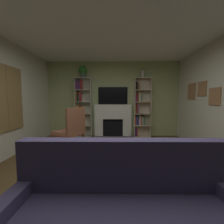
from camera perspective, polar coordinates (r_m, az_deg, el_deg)
ground_plane at (r=2.75m, az=-0.50°, el=-23.92°), size 7.06×7.06×0.00m
wall_back_accent at (r=5.38m, az=0.36°, el=4.92°), size 4.78×0.06×2.65m
ceiling at (r=2.77m, az=-0.56°, el=34.33°), size 4.78×6.01×0.06m
fireplace at (r=5.30m, az=0.34°, el=-3.03°), size 1.39×0.49×1.14m
tv at (r=5.32m, az=0.35°, el=6.25°), size 1.03×0.06×0.61m
bookshelf_left at (r=5.38m, az=-11.44°, el=1.71°), size 0.57×0.29×2.06m
bookshelf_right at (r=5.33m, az=10.85°, el=1.19°), size 0.57×0.30×2.06m
potted_plant at (r=5.40m, az=-11.05°, el=15.13°), size 0.29×0.29×0.41m
vase_with_flowers at (r=5.36m, az=11.74°, el=14.36°), size 0.11×0.11×0.44m
couch at (r=1.56m, az=4.85°, el=-36.58°), size 2.06×0.86×0.93m
armchair at (r=3.92m, az=-15.32°, el=-6.28°), size 0.79×0.83×1.12m
coffee_table at (r=2.15m, az=3.48°, el=-22.11°), size 0.95×0.41×0.41m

